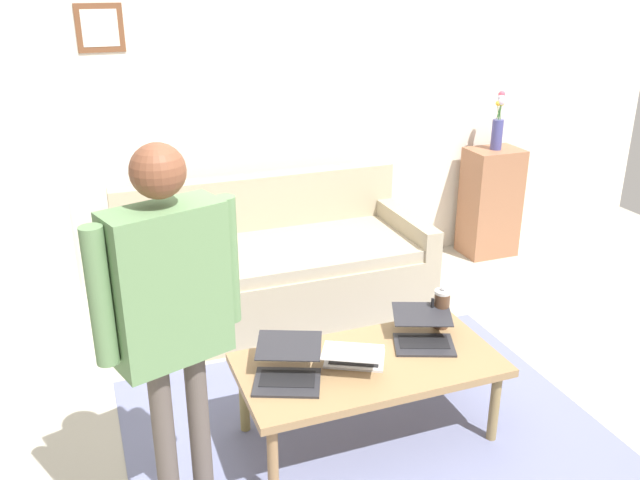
{
  "coord_description": "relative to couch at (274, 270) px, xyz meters",
  "views": [
    {
      "loc": [
        1.22,
        2.47,
        2.19
      ],
      "look_at": [
        0.01,
        -0.79,
        0.8
      ],
      "focal_mm": 37.64,
      "sensor_mm": 36.0,
      "label": 1
    }
  ],
  "objects": [
    {
      "name": "coffee_table",
      "position": [
        -0.04,
        1.47,
        0.08
      ],
      "size": [
        1.28,
        0.64,
        0.43
      ],
      "color": "#93714A",
      "rests_on": "ground_plane"
    },
    {
      "name": "laptop_left",
      "position": [
        0.04,
        1.46,
        0.17
      ],
      "size": [
        0.4,
        0.4,
        0.12
      ],
      "color": "silver",
      "rests_on": "coffee_table"
    },
    {
      "name": "flower_vase",
      "position": [
        -1.96,
        -0.37,
        0.77
      ],
      "size": [
        0.1,
        0.1,
        0.45
      ],
      "color": "#43458A",
      "rests_on": "side_shelf"
    },
    {
      "name": "couch",
      "position": [
        0.0,
        0.0,
        0.0
      ],
      "size": [
        2.02,
        0.91,
        0.88
      ],
      "color": "tan",
      "rests_on": "ground_plane"
    },
    {
      "name": "person_standing",
      "position": [
        0.91,
        1.78,
        0.76
      ],
      "size": [
        0.58,
        0.31,
        1.67
      ],
      "color": "#574D47",
      "rests_on": "ground_plane"
    },
    {
      "name": "side_shelf",
      "position": [
        -1.96,
        -0.37,
        0.14
      ],
      "size": [
        0.42,
        0.32,
        0.89
      ],
      "color": "#986345",
      "rests_on": "ground_plane"
    },
    {
      "name": "laptop_center",
      "position": [
        -0.38,
        1.39,
        0.17
      ],
      "size": [
        0.4,
        0.42,
        0.13
      ],
      "color": "#28282D",
      "rests_on": "coffee_table"
    },
    {
      "name": "area_rug",
      "position": [
        -0.04,
        1.57,
        -0.3
      ],
      "size": [
        2.36,
        2.06,
        0.01
      ],
      "primitive_type": "cube",
      "color": "slate",
      "rests_on": "ground_plane"
    },
    {
      "name": "ground_plane",
      "position": [
        -0.06,
        1.55,
        -0.3
      ],
      "size": [
        7.68,
        7.68,
        0.0
      ],
      "primitive_type": "plane",
      "color": "#B3AE9F"
    },
    {
      "name": "laptop_right",
      "position": [
        0.37,
        1.46,
        0.17
      ],
      "size": [
        0.42,
        0.45,
        0.14
      ],
      "color": "#28282D",
      "rests_on": "coffee_table"
    },
    {
      "name": "french_press",
      "position": [
        -0.54,
        1.29,
        0.24
      ],
      "size": [
        0.1,
        0.08,
        0.24
      ],
      "color": "#4C3323",
      "rests_on": "coffee_table"
    },
    {
      "name": "back_wall",
      "position": [
        -0.06,
        -0.65,
        1.05
      ],
      "size": [
        7.04,
        0.11,
        2.7
      ],
      "color": "silver",
      "rests_on": "ground_plane"
    }
  ]
}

